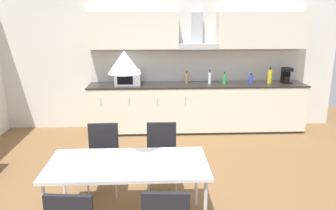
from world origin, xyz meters
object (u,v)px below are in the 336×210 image
(bottle_brown, at_px, (187,78))
(bottle_white, at_px, (210,78))
(pendant_lamp, at_px, (124,62))
(chair_far_left, at_px, (103,151))
(chair_far_right, at_px, (162,150))
(bottle_yellow, at_px, (270,76))
(bottle_green, at_px, (224,79))
(dining_table, at_px, (128,167))
(bottle_blue, at_px, (251,79))
(microwave, at_px, (128,77))
(coffee_maker, at_px, (286,75))

(bottle_brown, relative_size, bottle_white, 0.91)
(pendant_lamp, bearing_deg, chair_far_left, 115.80)
(chair_far_right, height_order, chair_far_left, same)
(bottle_yellow, distance_m, chair_far_right, 3.17)
(bottle_green, height_order, dining_table, bottle_green)
(bottle_blue, xyz_separation_m, dining_table, (-2.17, -3.05, -0.34))
(microwave, bearing_deg, chair_far_right, -75.53)
(microwave, distance_m, chair_far_left, 2.32)
(chair_far_right, bearing_deg, bottle_blue, 51.68)
(bottle_green, bearing_deg, chair_far_left, -132.27)
(microwave, bearing_deg, bottle_yellow, 0.37)
(chair_far_left, bearing_deg, coffee_maker, 35.07)
(bottle_yellow, distance_m, chair_far_left, 3.72)
(dining_table, distance_m, chair_far_right, 0.87)
(coffee_maker, xyz_separation_m, chair_far_right, (-2.49, -2.27, -0.56))
(microwave, xyz_separation_m, dining_table, (0.21, -3.02, -0.40))
(bottle_green, xyz_separation_m, bottle_white, (-0.28, 0.03, 0.02))
(bottle_yellow, relative_size, dining_table, 0.19)
(bottle_blue, distance_m, chair_far_right, 2.94)
(bottle_blue, bearing_deg, bottle_yellow, -1.94)
(bottle_blue, height_order, chair_far_right, bottle_blue)
(bottle_green, bearing_deg, coffee_maker, 2.76)
(bottle_green, distance_m, bottle_white, 0.28)
(bottle_yellow, bearing_deg, pendant_lamp, -129.84)
(dining_table, height_order, chair_far_left, chair_far_left)
(bottle_white, bearing_deg, chair_far_left, -127.72)
(dining_table, xyz_separation_m, pendant_lamp, (0.00, 0.00, 1.09))
(bottle_blue, height_order, dining_table, bottle_blue)
(microwave, height_order, bottle_brown, microwave)
(bottle_green, height_order, bottle_blue, bottle_green)
(bottle_white, xyz_separation_m, chair_far_left, (-1.73, -2.24, -0.52))
(dining_table, bearing_deg, chair_far_right, 64.27)
(bottle_blue, relative_size, chair_far_right, 0.23)
(microwave, height_order, coffee_maker, coffee_maker)
(bottle_white, bearing_deg, chair_far_right, -113.73)
(coffee_maker, bearing_deg, bottle_green, -177.24)
(chair_far_left, bearing_deg, bottle_blue, 41.80)
(bottle_white, height_order, chair_far_right, bottle_white)
(pendant_lamp, bearing_deg, bottle_yellow, 50.16)
(bottle_blue, relative_size, dining_table, 0.12)
(bottle_brown, xyz_separation_m, dining_table, (-0.92, -3.08, -0.36))
(bottle_brown, height_order, pendant_lamp, pendant_lamp)
(bottle_blue, bearing_deg, bottle_green, -173.30)
(microwave, relative_size, bottle_brown, 1.93)
(microwave, xyz_separation_m, coffee_maker, (3.07, 0.03, 0.01))
(coffee_maker, bearing_deg, chair_far_right, -137.61)
(bottle_brown, distance_m, pendant_lamp, 3.29)
(coffee_maker, xyz_separation_m, bottle_blue, (-0.69, 0.00, -0.06))
(coffee_maker, bearing_deg, bottle_white, -178.74)
(bottle_white, bearing_deg, coffee_maker, 1.26)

